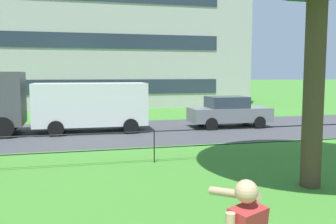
{
  "coord_description": "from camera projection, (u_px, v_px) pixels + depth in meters",
  "views": [
    {
      "loc": [
        0.39,
        0.46,
        2.67
      ],
      "look_at": [
        2.1,
        7.33,
        1.93
      ],
      "focal_mm": 39.46,
      "sensor_mm": 36.0,
      "label": 1
    }
  ],
  "objects": [
    {
      "name": "street_strip",
      "position": [
        68.0,
        134.0,
        16.41
      ],
      "size": [
        80.0,
        7.47,
        0.01
      ],
      "primitive_type": "cube",
      "color": "#424247",
      "rests_on": "ground"
    },
    {
      "name": "park_fence",
      "position": [
        63.0,
        144.0,
        10.43
      ],
      "size": [
        36.75,
        0.04,
        1.0
      ],
      "color": "black",
      "rests_on": "ground"
    },
    {
      "name": "panel_van_right",
      "position": [
        91.0,
        104.0,
        16.85
      ],
      "size": [
        5.03,
        2.16,
        2.24
      ],
      "color": "white",
      "rests_on": "ground"
    },
    {
      "name": "car_grey_left",
      "position": [
        229.0,
        112.0,
        18.44
      ],
      "size": [
        4.02,
        1.86,
        1.54
      ],
      "color": "slate",
      "rests_on": "ground"
    },
    {
      "name": "apartment_building_background",
      "position": [
        11.0,
        22.0,
        30.83
      ],
      "size": [
        38.52,
        11.87,
        13.93
      ],
      "color": "#B7B2AD",
      "rests_on": "ground"
    }
  ]
}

